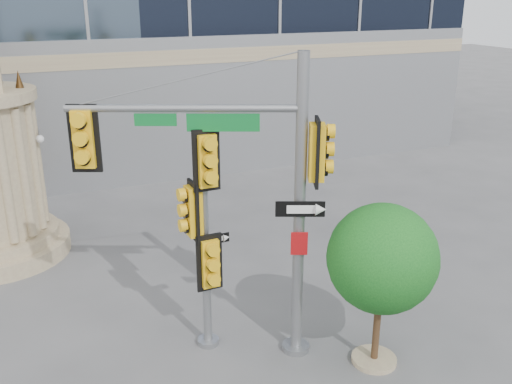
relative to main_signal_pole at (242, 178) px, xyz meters
name	(u,v)px	position (x,y,z in m)	size (l,w,h in m)	color
ground	(301,375)	(0.80, -1.35, -4.16)	(120.00, 120.00, 0.00)	#545456
main_signal_pole	(242,178)	(0.00, 0.00, 0.00)	(4.90, 2.45, 6.71)	slate
secondary_signal_pole	(204,224)	(-0.72, 0.41, -1.07)	(0.91, 0.67, 5.25)	slate
street_tree	(383,262)	(2.55, -1.55, -1.72)	(2.38, 2.32, 3.70)	#9D856A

